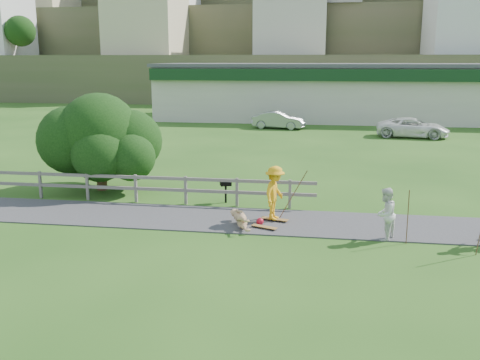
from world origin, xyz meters
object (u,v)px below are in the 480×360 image
Objects in this scene: spectator_a at (385,214)px; bbq at (226,191)px; skater_rider at (275,196)px; car_white at (413,128)px; car_silver at (278,120)px; skater_fallen at (241,219)px; tree at (100,150)px.

spectator_a is 1.83× the size of bbq.
bbq is (-2.12, 2.25, -0.48)m from skater_rider.
car_white is at bearing 42.61° from bbq.
spectator_a is 0.40× the size of car_silver.
spectator_a is 6.70m from bbq.
spectator_a reaches higher than bbq.
skater_rider is 0.37× the size of car_white.
car_white reaches higher than skater_fallen.
car_silver is 10.51m from car_white.
skater_fallen is 24.45m from car_white.
car_silver is 23.16m from bbq.
car_silver is at bearing 19.51° from skater_rider.
skater_rider is at bearing 167.81° from car_white.
car_silver is (-5.57, 26.76, -0.14)m from spectator_a.
car_silver reaches higher than bbq.
spectator_a is 12.29m from tree.
car_white is at bearing -160.60° from spectator_a.
bbq is at bearing -92.56° from spectator_a.
skater_rider is at bearing -24.31° from tree.
bbq is at bearing -170.88° from car_silver.
spectator_a is at bearing -23.29° from tree.
bbq is at bearing 86.39° from skater_fallen.
car_white is 0.92× the size of tree.
car_white reaches higher than car_silver.
skater_fallen is at bearing 142.76° from skater_rider.
skater_rider is 8.52m from tree.
tree reaches higher than car_white.
spectator_a is at bearing -96.07° from skater_rider.
spectator_a is at bearing -158.95° from car_silver.
tree is (-6.69, 4.31, 1.44)m from skater_fallen.
tree is at bearing 147.32° from car_white.
tree is (-7.73, 3.49, 0.82)m from skater_rider.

